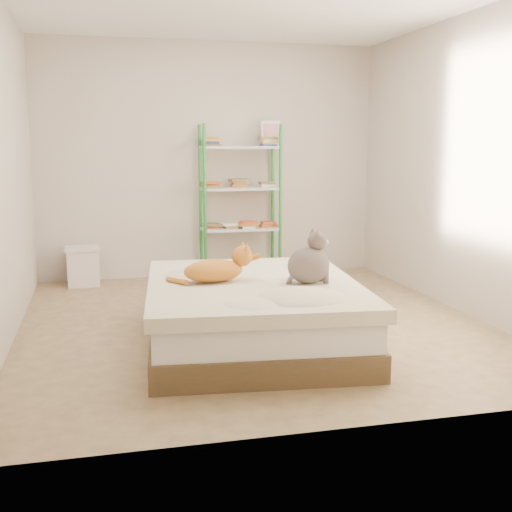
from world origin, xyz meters
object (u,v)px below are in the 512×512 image
object	(u,v)px
grey_cat	(309,257)
cardboard_box	(225,286)
orange_cat	(213,268)
white_bin	(83,266)
bed	(252,313)
shelf_unit	(241,202)

from	to	relation	value
grey_cat	cardboard_box	xyz separation A→B (m)	(-0.34, 1.45, -0.51)
orange_cat	white_bin	size ratio (longest dim) A/B	1.27
cardboard_box	white_bin	xyz separation A→B (m)	(-1.32, 1.15, 0.04)
cardboard_box	white_bin	bearing A→B (deg)	166.86
grey_cat	cardboard_box	distance (m)	1.57
grey_cat	orange_cat	bearing A→B (deg)	66.50
bed	orange_cat	bearing A→B (deg)	177.47
grey_cat	white_bin	bearing A→B (deg)	26.66
grey_cat	cardboard_box	world-z (taller)	grey_cat
orange_cat	cardboard_box	xyz separation A→B (m)	(0.32, 1.24, -0.42)
bed	white_bin	distance (m)	2.74
bed	orange_cat	size ratio (longest dim) A/B	3.90
shelf_unit	cardboard_box	xyz separation A→B (m)	(-0.41, -1.18, -0.68)
orange_cat	bed	bearing A→B (deg)	-15.09
bed	cardboard_box	bearing A→B (deg)	94.06
cardboard_box	white_bin	distance (m)	1.74
cardboard_box	bed	bearing A→B (deg)	-63.86
bed	grey_cat	distance (m)	0.60
bed	white_bin	world-z (taller)	bed
white_bin	shelf_unit	bearing A→B (deg)	1.03
shelf_unit	bed	bearing A→B (deg)	-100.37
bed	shelf_unit	bearing A→B (deg)	85.44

